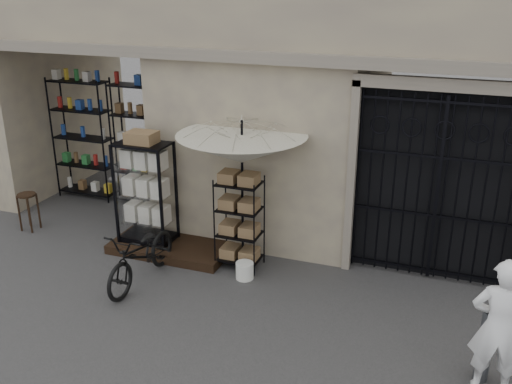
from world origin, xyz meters
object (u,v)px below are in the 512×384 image
at_px(market_umbrella, 242,141).
at_px(steel_bollard, 485,346).
at_px(bicycle, 144,281).
at_px(display_cabinet, 146,198).
at_px(wire_rack, 240,224).
at_px(wooden_stool, 29,211).
at_px(white_bucket, 245,271).

distance_m(market_umbrella, steel_bollard, 4.32).
height_order(market_umbrella, bicycle, market_umbrella).
height_order(display_cabinet, bicycle, display_cabinet).
bearing_deg(bicycle, steel_bollard, -5.53).
height_order(wire_rack, steel_bollard, wire_rack).
xyz_separation_m(display_cabinet, wooden_stool, (-2.42, -0.09, -0.55)).
distance_m(wire_rack, wooden_stool, 4.14).
relative_size(white_bucket, bicycle, 0.16).
height_order(wire_rack, bicycle, wire_rack).
height_order(market_umbrella, steel_bollard, market_umbrella).
relative_size(display_cabinet, wire_rack, 1.23).
xyz_separation_m(display_cabinet, steel_bollard, (5.33, -1.67, -0.47)).
distance_m(white_bucket, steel_bollard, 3.64).
bearing_deg(steel_bollard, display_cabinet, 162.58).
height_order(display_cabinet, wire_rack, display_cabinet).
height_order(bicycle, steel_bollard, steel_bollard).
distance_m(display_cabinet, bicycle, 1.49).
bearing_deg(white_bucket, bicycle, -156.16).
relative_size(white_bucket, steel_bollard, 0.31).
distance_m(wire_rack, bicycle, 1.71).
relative_size(market_umbrella, bicycle, 1.65).
bearing_deg(steel_bollard, white_bucket, 159.93).
bearing_deg(white_bucket, display_cabinet, 167.47).
distance_m(display_cabinet, market_umbrella, 2.04).
distance_m(wire_rack, steel_bollard, 3.98).
bearing_deg(display_cabinet, wooden_stool, -170.61).
bearing_deg(bicycle, wooden_stool, 163.73).
bearing_deg(bicycle, wire_rack, 41.22).
bearing_deg(display_cabinet, wire_rack, 4.84).
height_order(white_bucket, steel_bollard, steel_bollard).
height_order(wire_rack, white_bucket, wire_rack).
distance_m(wire_rack, white_bucket, 0.73).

